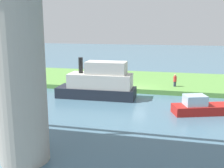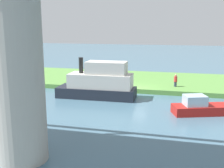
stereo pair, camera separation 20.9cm
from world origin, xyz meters
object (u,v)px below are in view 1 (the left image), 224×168
(bridge_pylon, at_px, (19,59))
(mooring_post, at_px, (128,83))
(motorboat_white, at_px, (99,83))
(person_on_bank, at_px, (175,80))
(skiff_small, at_px, (200,107))

(bridge_pylon, xyz_separation_m, mooring_post, (-2.53, -16.98, -4.47))
(mooring_post, distance_m, motorboat_white, 4.08)
(person_on_bank, distance_m, motorboat_white, 8.88)
(motorboat_white, xyz_separation_m, skiff_small, (-9.61, 3.07, -0.93))
(mooring_post, xyz_separation_m, skiff_small, (-7.21, 6.33, -0.45))
(person_on_bank, bearing_deg, bridge_pylon, 67.90)
(skiff_small, bearing_deg, motorboat_white, -17.70)
(mooring_post, distance_m, skiff_small, 9.61)
(person_on_bank, xyz_separation_m, skiff_small, (-2.19, 7.95, -0.63))
(bridge_pylon, bearing_deg, motorboat_white, -90.55)
(bridge_pylon, bearing_deg, mooring_post, -98.47)
(bridge_pylon, height_order, motorboat_white, bridge_pylon)
(person_on_bank, relative_size, motorboat_white, 0.17)
(bridge_pylon, relative_size, skiff_small, 2.17)
(person_on_bank, xyz_separation_m, mooring_post, (5.02, 1.61, -0.19))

